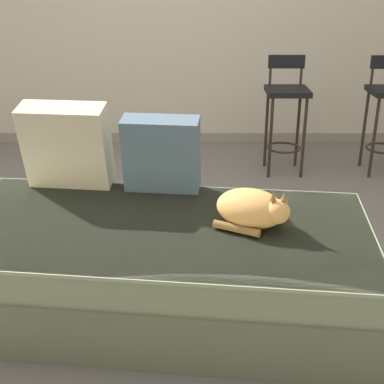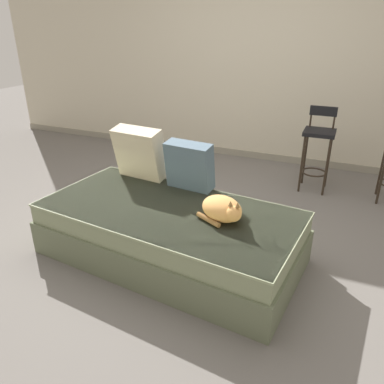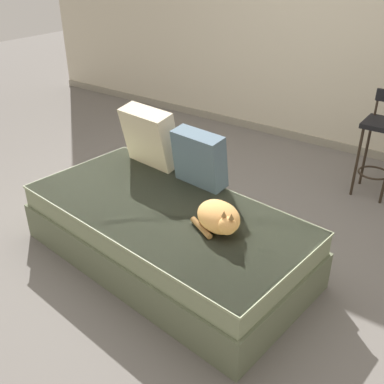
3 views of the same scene
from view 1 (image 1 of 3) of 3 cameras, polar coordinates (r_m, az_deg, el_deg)
ground_plane at (r=3.04m, az=-2.84°, el=-7.37°), size 16.00×16.00×0.00m
wall_baseboard_trim at (r=5.04m, az=-1.63°, el=5.84°), size 8.00×0.02×0.09m
couch at (r=2.58m, az=-3.37°, el=-7.65°), size 2.08×1.20×0.43m
throw_pillow_corner at (r=2.88m, az=-13.03°, el=4.86°), size 0.47×0.30×0.47m
throw_pillow_middle at (r=2.77m, az=-3.20°, el=4.03°), size 0.41×0.24×0.41m
cat at (r=2.44m, az=6.64°, el=-1.79°), size 0.40×0.36×0.20m
bar_stool_near_window at (r=4.24m, az=10.19°, el=9.07°), size 0.32×0.32×0.90m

